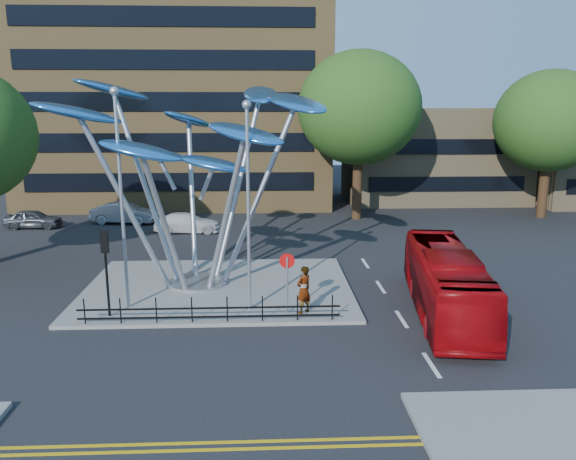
{
  "coord_description": "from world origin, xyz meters",
  "views": [
    {
      "loc": [
        1.08,
        -18.6,
        8.26
      ],
      "look_at": [
        2.1,
        4.0,
        3.21
      ],
      "focal_mm": 35.0,
      "sensor_mm": 36.0,
      "label": 1
    }
  ],
  "objects_px": {
    "tree_far": "(550,121)",
    "parked_car_left": "(33,219)",
    "no_entry_sign_island": "(287,273)",
    "parked_car_right": "(187,223)",
    "red_bus": "(446,282)",
    "pedestrian": "(304,290)",
    "parked_car_mid": "(124,213)",
    "traffic_light_island": "(105,255)",
    "leaf_sculpture": "(191,137)",
    "street_lamp_left": "(120,181)",
    "tree_right": "(359,108)",
    "street_lamp_right": "(248,189)"
  },
  "relations": [
    {
      "from": "tree_far",
      "to": "parked_car_left",
      "type": "distance_m",
      "value": 37.3
    },
    {
      "from": "no_entry_sign_island",
      "to": "parked_car_right",
      "type": "distance_m",
      "value": 16.63
    },
    {
      "from": "no_entry_sign_island",
      "to": "red_bus",
      "type": "bearing_deg",
      "value": 0.13
    },
    {
      "from": "pedestrian",
      "to": "parked_car_mid",
      "type": "distance_m",
      "value": 21.85
    },
    {
      "from": "tree_far",
      "to": "pedestrian",
      "type": "xyz_separation_m",
      "value": [
        -19.34,
        -19.5,
        -5.99
      ]
    },
    {
      "from": "no_entry_sign_island",
      "to": "parked_car_right",
      "type": "relative_size",
      "value": 0.56
    },
    {
      "from": "parked_car_mid",
      "to": "tree_far",
      "type": "bearing_deg",
      "value": -80.72
    },
    {
      "from": "tree_far",
      "to": "traffic_light_island",
      "type": "xyz_separation_m",
      "value": [
        -27.0,
        -19.5,
        -4.49
      ]
    },
    {
      "from": "leaf_sculpture",
      "to": "no_entry_sign_island",
      "type": "relative_size",
      "value": 5.19
    },
    {
      "from": "parked_car_left",
      "to": "traffic_light_island",
      "type": "bearing_deg",
      "value": -150.59
    },
    {
      "from": "leaf_sculpture",
      "to": "street_lamp_left",
      "type": "xyz_separation_m",
      "value": [
        -2.43,
        -3.18,
        -1.52
      ]
    },
    {
      "from": "red_bus",
      "to": "parked_car_left",
      "type": "distance_m",
      "value": 28.77
    },
    {
      "from": "street_lamp_left",
      "to": "parked_car_left",
      "type": "relative_size",
      "value": 2.35
    },
    {
      "from": "street_lamp_left",
      "to": "no_entry_sign_island",
      "type": "xyz_separation_m",
      "value": [
        6.5,
        -0.98,
        -3.54
      ]
    },
    {
      "from": "red_bus",
      "to": "parked_car_right",
      "type": "bearing_deg",
      "value": 136.74
    },
    {
      "from": "tree_right",
      "to": "leaf_sculpture",
      "type": "relative_size",
      "value": 0.95
    },
    {
      "from": "tree_right",
      "to": "no_entry_sign_island",
      "type": "xyz_separation_m",
      "value": [
        -6.0,
        -19.48,
        -6.22
      ]
    },
    {
      "from": "tree_far",
      "to": "leaf_sculpture",
      "type": "distance_m",
      "value": 28.53
    },
    {
      "from": "street_lamp_left",
      "to": "tree_right",
      "type": "bearing_deg",
      "value": 55.95
    },
    {
      "from": "tree_far",
      "to": "red_bus",
      "type": "bearing_deg",
      "value": -125.03
    },
    {
      "from": "traffic_light_island",
      "to": "street_lamp_left",
      "type": "bearing_deg",
      "value": 63.43
    },
    {
      "from": "street_lamp_left",
      "to": "parked_car_left",
      "type": "bearing_deg",
      "value": 122.01
    },
    {
      "from": "traffic_light_island",
      "to": "pedestrian",
      "type": "relative_size",
      "value": 1.78
    },
    {
      "from": "no_entry_sign_island",
      "to": "parked_car_mid",
      "type": "height_order",
      "value": "no_entry_sign_island"
    },
    {
      "from": "street_lamp_left",
      "to": "pedestrian",
      "type": "relative_size",
      "value": 4.57
    },
    {
      "from": "traffic_light_island",
      "to": "no_entry_sign_island",
      "type": "bearing_deg",
      "value": 0.13
    },
    {
      "from": "street_lamp_right",
      "to": "traffic_light_island",
      "type": "height_order",
      "value": "street_lamp_right"
    },
    {
      "from": "tree_far",
      "to": "street_lamp_left",
      "type": "relative_size",
      "value": 1.23
    },
    {
      "from": "street_lamp_right",
      "to": "leaf_sculpture",
      "type": "bearing_deg",
      "value": 124.91
    },
    {
      "from": "street_lamp_right",
      "to": "parked_car_left",
      "type": "bearing_deg",
      "value": 132.13
    },
    {
      "from": "tree_far",
      "to": "no_entry_sign_island",
      "type": "relative_size",
      "value": 4.41
    },
    {
      "from": "tree_right",
      "to": "red_bus",
      "type": "distance_m",
      "value": 20.59
    },
    {
      "from": "street_lamp_left",
      "to": "no_entry_sign_island",
      "type": "height_order",
      "value": "street_lamp_left"
    },
    {
      "from": "parked_car_mid",
      "to": "parked_car_right",
      "type": "relative_size",
      "value": 1.03
    },
    {
      "from": "street_lamp_right",
      "to": "pedestrian",
      "type": "bearing_deg",
      "value": -13.05
    },
    {
      "from": "tree_right",
      "to": "street_lamp_right",
      "type": "height_order",
      "value": "tree_right"
    },
    {
      "from": "pedestrian",
      "to": "parked_car_right",
      "type": "height_order",
      "value": "pedestrian"
    },
    {
      "from": "street_lamp_right",
      "to": "parked_car_left",
      "type": "distance_m",
      "value": 23.05
    },
    {
      "from": "traffic_light_island",
      "to": "pedestrian",
      "type": "xyz_separation_m",
      "value": [
        7.66,
        0.0,
        -1.5
      ]
    },
    {
      "from": "parked_car_mid",
      "to": "tree_right",
      "type": "bearing_deg",
      "value": -79.3
    },
    {
      "from": "parked_car_left",
      "to": "tree_right",
      "type": "bearing_deg",
      "value": -84.22
    },
    {
      "from": "leaf_sculpture",
      "to": "no_entry_sign_island",
      "type": "bearing_deg",
      "value": -45.67
    },
    {
      "from": "tree_right",
      "to": "red_bus",
      "type": "bearing_deg",
      "value": -88.96
    },
    {
      "from": "leaf_sculpture",
      "to": "pedestrian",
      "type": "relative_size",
      "value": 6.6
    },
    {
      "from": "leaf_sculpture",
      "to": "parked_car_right",
      "type": "bearing_deg",
      "value": 99.44
    },
    {
      "from": "street_lamp_right",
      "to": "parked_car_mid",
      "type": "height_order",
      "value": "street_lamp_right"
    },
    {
      "from": "leaf_sculpture",
      "to": "pedestrian",
      "type": "bearing_deg",
      "value": -41.5
    },
    {
      "from": "tree_right",
      "to": "street_lamp_left",
      "type": "distance_m",
      "value": 22.49
    },
    {
      "from": "parked_car_right",
      "to": "pedestrian",
      "type": "bearing_deg",
      "value": -157.71
    },
    {
      "from": "traffic_light_island",
      "to": "red_bus",
      "type": "distance_m",
      "value": 13.42
    }
  ]
}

